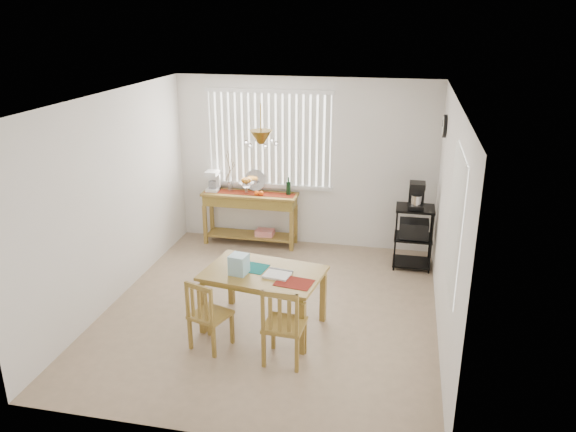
% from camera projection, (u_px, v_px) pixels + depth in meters
% --- Properties ---
extents(ground, '(4.00, 4.50, 0.01)m').
position_uv_depth(ground, '(271.00, 310.00, 6.96)').
color(ground, tan).
extents(room_shell, '(4.20, 4.70, 2.70)m').
position_uv_depth(room_shell, '(270.00, 178.00, 6.39)').
color(room_shell, white).
rests_on(room_shell, ground).
extents(sideboard, '(1.49, 0.42, 0.84)m').
position_uv_depth(sideboard, '(251.00, 206.00, 8.76)').
color(sideboard, olive).
rests_on(sideboard, ground).
extents(sideboard_items, '(1.41, 0.35, 0.64)m').
position_uv_depth(sideboard_items, '(235.00, 184.00, 8.71)').
color(sideboard_items, maroon).
rests_on(sideboard_items, sideboard).
extents(wire_cart, '(0.53, 0.43, 0.91)m').
position_uv_depth(wire_cart, '(414.00, 231.00, 7.97)').
color(wire_cart, black).
rests_on(wire_cart, ground).
extents(cart_items, '(0.21, 0.26, 0.37)m').
position_uv_depth(cart_items, '(417.00, 195.00, 7.80)').
color(cart_items, black).
rests_on(cart_items, wire_cart).
extents(dining_table, '(1.43, 1.04, 0.71)m').
position_uv_depth(dining_table, '(263.00, 278.00, 6.38)').
color(dining_table, olive).
rests_on(dining_table, ground).
extents(table_items, '(1.01, 0.62, 0.23)m').
position_uv_depth(table_items, '(249.00, 267.00, 6.27)').
color(table_items, '#126665').
rests_on(table_items, dining_table).
extents(chair_left, '(0.48, 0.48, 0.82)m').
position_uv_depth(chair_left, '(208.00, 315.00, 6.04)').
color(chair_left, olive).
rests_on(chair_left, ground).
extents(chair_right, '(0.43, 0.43, 0.89)m').
position_uv_depth(chair_right, '(284.00, 326.00, 5.77)').
color(chair_right, olive).
rests_on(chair_right, ground).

